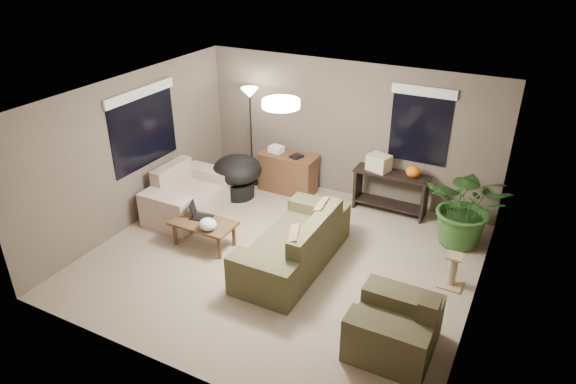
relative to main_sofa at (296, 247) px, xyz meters
The scene contains 20 objects.
room_shell 0.99m from the main_sofa, behind, with size 5.50×5.50×5.50m.
main_sofa is the anchor object (origin of this frame).
throw_pillows 0.44m from the main_sofa, ahead, with size 0.38×1.39×0.47m.
loveseat 2.48m from the main_sofa, 166.64° to the left, with size 0.90×1.60×0.85m.
armchair 2.08m from the main_sofa, 29.31° to the right, with size 0.95×1.00×0.85m.
coffee_table 1.52m from the main_sofa, behind, with size 1.00×0.55×0.42m.
laptop 1.69m from the main_sofa, behind, with size 0.42×0.29×0.24m.
plastic_bag 1.37m from the main_sofa, 164.96° to the right, with size 0.27×0.25×0.19m, color white.
desk 2.43m from the main_sofa, 119.99° to the left, with size 1.10×0.50×0.75m.
desk_papers 2.55m from the main_sofa, 123.21° to the left, with size 0.71×0.30×0.12m.
console_table 2.33m from the main_sofa, 71.33° to the left, with size 1.30×0.40×0.75m.
pumpkin 2.53m from the main_sofa, 63.60° to the left, with size 0.24×0.24×0.20m, color orange.
cardboard_box 2.34m from the main_sofa, 77.34° to the left, with size 0.37×0.28×0.28m, color beige.
papasan_chair 2.45m from the main_sofa, 142.69° to the left, with size 1.17×1.17×0.80m.
floor_lamp 3.18m from the main_sofa, 133.66° to the left, with size 0.32×0.32×1.91m.
ceiling_fixture 2.16m from the main_sofa, behind, with size 0.50×0.50×0.10m, color white.
houseplant 2.72m from the main_sofa, 39.15° to the left, with size 1.22×1.36×1.06m, color #2D5923.
cat_scratching_post 2.24m from the main_sofa, 13.90° to the left, with size 0.32×0.32×0.50m.
window_left 3.34m from the main_sofa, behind, with size 0.05×1.56×1.33m.
window_back 3.10m from the main_sofa, 67.11° to the left, with size 1.06×0.05×1.33m.
Camera 1 is at (3.06, -5.73, 4.46)m, focal length 32.00 mm.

